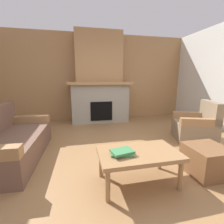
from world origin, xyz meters
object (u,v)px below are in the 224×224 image
armchair (196,127)px  ottoman (207,160)px  couch (10,143)px  coffee_table (139,156)px  fireplace (99,84)px

armchair → ottoman: bearing=-123.9°
couch → coffee_table: (1.83, -1.05, 0.09)m
couch → coffee_table: size_ratio=1.83×
fireplace → armchair: fireplace is taller
fireplace → couch: bearing=-129.6°
fireplace → coffee_table: 3.34m
couch → ottoman: size_ratio=3.52×
couch → coffee_table: couch is taller
coffee_table → fireplace: bearing=90.4°
couch → armchair: same height
couch → ottoman: (2.85, -1.06, -0.09)m
armchair → couch: bearing=-178.5°
fireplace → coffee_table: fireplace is taller
ottoman → coffee_table: bearing=179.3°
fireplace → coffee_table: size_ratio=2.70×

